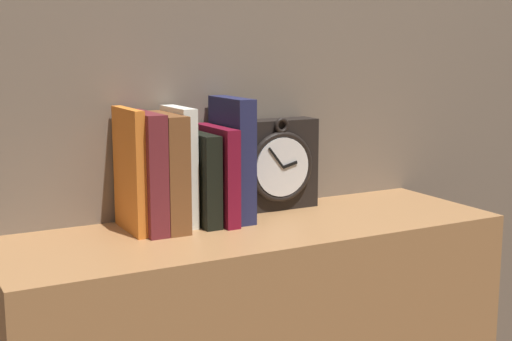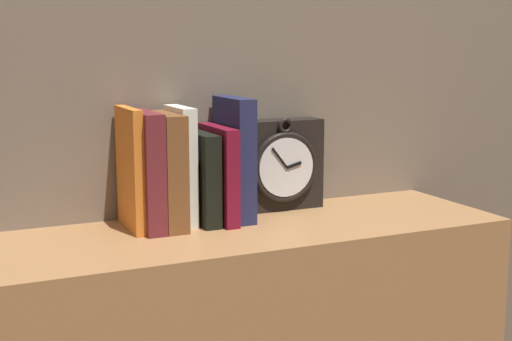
{
  "view_description": "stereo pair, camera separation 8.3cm",
  "coord_description": "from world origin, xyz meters",
  "px_view_note": "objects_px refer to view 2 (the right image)",
  "views": [
    {
      "loc": [
        -0.62,
        -1.16,
        1.14
      ],
      "look_at": [
        0.0,
        0.0,
        0.9
      ],
      "focal_mm": 50.0,
      "sensor_mm": 36.0,
      "label": 1
    },
    {
      "loc": [
        -0.55,
        -1.19,
        1.14
      ],
      "look_at": [
        0.0,
        0.0,
        0.9
      ],
      "focal_mm": 50.0,
      "sensor_mm": 36.0,
      "label": 2
    }
  ],
  "objects_px": {
    "book_slot1_maroon": "(145,171)",
    "book_slot4_black": "(201,178)",
    "book_slot3_white": "(181,165)",
    "book_slot0_orange": "(130,169)",
    "book_slot5_maroon": "(218,174)",
    "book_slot6_navy": "(234,159)",
    "clock": "(279,165)",
    "book_slot2_brown": "(166,170)"
  },
  "relations": [
    {
      "from": "clock",
      "to": "book_slot5_maroon",
      "type": "distance_m",
      "value": 0.16
    },
    {
      "from": "book_slot0_orange",
      "to": "book_slot3_white",
      "type": "distance_m",
      "value": 0.1
    },
    {
      "from": "book_slot1_maroon",
      "to": "book_slot4_black",
      "type": "xyz_separation_m",
      "value": [
        0.11,
        0.0,
        -0.02
      ]
    },
    {
      "from": "book_slot2_brown",
      "to": "book_slot6_navy",
      "type": "height_order",
      "value": "book_slot6_navy"
    },
    {
      "from": "book_slot2_brown",
      "to": "book_slot3_white",
      "type": "bearing_deg",
      "value": 24.98
    },
    {
      "from": "book_slot0_orange",
      "to": "book_slot2_brown",
      "type": "height_order",
      "value": "book_slot0_orange"
    },
    {
      "from": "clock",
      "to": "book_slot6_navy",
      "type": "height_order",
      "value": "book_slot6_navy"
    },
    {
      "from": "book_slot3_white",
      "to": "book_slot5_maroon",
      "type": "height_order",
      "value": "book_slot3_white"
    },
    {
      "from": "book_slot1_maroon",
      "to": "book_slot5_maroon",
      "type": "height_order",
      "value": "book_slot1_maroon"
    },
    {
      "from": "book_slot0_orange",
      "to": "book_slot1_maroon",
      "type": "distance_m",
      "value": 0.03
    },
    {
      "from": "book_slot0_orange",
      "to": "book_slot3_white",
      "type": "height_order",
      "value": "book_slot0_orange"
    },
    {
      "from": "book_slot4_black",
      "to": "book_slot6_navy",
      "type": "bearing_deg",
      "value": 1.32
    },
    {
      "from": "clock",
      "to": "book_slot6_navy",
      "type": "relative_size",
      "value": 0.81
    },
    {
      "from": "book_slot3_white",
      "to": "book_slot5_maroon",
      "type": "bearing_deg",
      "value": -13.63
    },
    {
      "from": "book_slot3_white",
      "to": "book_slot6_navy",
      "type": "relative_size",
      "value": 0.94
    },
    {
      "from": "clock",
      "to": "book_slot5_maroon",
      "type": "relative_size",
      "value": 1.05
    },
    {
      "from": "clock",
      "to": "book_slot6_navy",
      "type": "xyz_separation_m",
      "value": [
        -0.12,
        -0.04,
        0.03
      ]
    },
    {
      "from": "book_slot0_orange",
      "to": "book_slot4_black",
      "type": "height_order",
      "value": "book_slot0_orange"
    },
    {
      "from": "book_slot5_maroon",
      "to": "book_slot3_white",
      "type": "bearing_deg",
      "value": 166.37
    },
    {
      "from": "clock",
      "to": "book_slot2_brown",
      "type": "relative_size",
      "value": 0.91
    },
    {
      "from": "book_slot0_orange",
      "to": "book_slot5_maroon",
      "type": "height_order",
      "value": "book_slot0_orange"
    },
    {
      "from": "book_slot0_orange",
      "to": "clock",
      "type": "bearing_deg",
      "value": 5.88
    },
    {
      "from": "book_slot0_orange",
      "to": "book_slot5_maroon",
      "type": "relative_size",
      "value": 1.22
    },
    {
      "from": "book_slot5_maroon",
      "to": "clock",
      "type": "bearing_deg",
      "value": 15.54
    },
    {
      "from": "book_slot0_orange",
      "to": "book_slot4_black",
      "type": "relative_size",
      "value": 1.3
    },
    {
      "from": "book_slot2_brown",
      "to": "book_slot6_navy",
      "type": "distance_m",
      "value": 0.14
    },
    {
      "from": "book_slot5_maroon",
      "to": "book_slot1_maroon",
      "type": "bearing_deg",
      "value": 179.54
    },
    {
      "from": "book_slot1_maroon",
      "to": "book_slot4_black",
      "type": "distance_m",
      "value": 0.11
    },
    {
      "from": "clock",
      "to": "book_slot2_brown",
      "type": "bearing_deg",
      "value": -170.85
    },
    {
      "from": "clock",
      "to": "book_slot3_white",
      "type": "bearing_deg",
      "value": -173.56
    },
    {
      "from": "book_slot5_maroon",
      "to": "book_slot6_navy",
      "type": "distance_m",
      "value": 0.05
    },
    {
      "from": "book_slot3_white",
      "to": "book_slot0_orange",
      "type": "bearing_deg",
      "value": -175.37
    },
    {
      "from": "book_slot5_maroon",
      "to": "book_slot6_navy",
      "type": "height_order",
      "value": "book_slot6_navy"
    },
    {
      "from": "book_slot1_maroon",
      "to": "book_slot6_navy",
      "type": "height_order",
      "value": "book_slot6_navy"
    },
    {
      "from": "clock",
      "to": "book_slot3_white",
      "type": "xyz_separation_m",
      "value": [
        -0.22,
        -0.03,
        0.02
      ]
    },
    {
      "from": "book_slot2_brown",
      "to": "clock",
      "type": "bearing_deg",
      "value": 9.15
    },
    {
      "from": "book_slot6_navy",
      "to": "book_slot4_black",
      "type": "bearing_deg",
      "value": -178.68
    },
    {
      "from": "book_slot1_maroon",
      "to": "book_slot3_white",
      "type": "bearing_deg",
      "value": 12.09
    },
    {
      "from": "clock",
      "to": "book_slot1_maroon",
      "type": "relative_size",
      "value": 0.89
    },
    {
      "from": "book_slot4_black",
      "to": "book_slot5_maroon",
      "type": "bearing_deg",
      "value": -8.1
    },
    {
      "from": "clock",
      "to": "book_slot0_orange",
      "type": "height_order",
      "value": "book_slot0_orange"
    },
    {
      "from": "book_slot1_maroon",
      "to": "book_slot4_black",
      "type": "relative_size",
      "value": 1.25
    }
  ]
}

